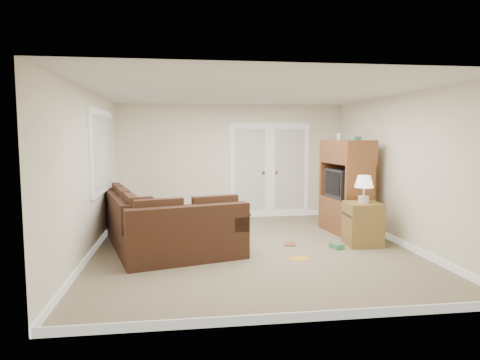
{
  "coord_description": "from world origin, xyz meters",
  "views": [
    {
      "loc": [
        -1.12,
        -6.66,
        1.83
      ],
      "look_at": [
        -0.16,
        0.24,
        1.1
      ],
      "focal_mm": 32.0,
      "sensor_mm": 36.0,
      "label": 1
    }
  ],
  "objects": [
    {
      "name": "side_cabinet",
      "position": [
        1.87,
        0.0,
        0.42
      ],
      "size": [
        0.58,
        0.58,
        1.17
      ],
      "rotation": [
        0.0,
        0.0,
        -0.06
      ],
      "color": "olive",
      "rests_on": "floor"
    },
    {
      "name": "space_heater",
      "position": [
        2.19,
        2.45,
        0.15
      ],
      "size": [
        0.12,
        0.1,
        0.3
      ],
      "primitive_type": "cube",
      "rotation": [
        0.0,
        0.0,
        0.01
      ],
      "color": "white",
      "rests_on": "floor"
    },
    {
      "name": "baseboards",
      "position": [
        0.0,
        0.0,
        0.05
      ],
      "size": [
        5.0,
        5.5,
        0.1
      ],
      "primitive_type": null,
      "color": "white",
      "rests_on": "floor"
    },
    {
      "name": "coffee_table",
      "position": [
        -0.48,
        0.61,
        0.25
      ],
      "size": [
        0.69,
        1.2,
        0.78
      ],
      "rotation": [
        0.0,
        0.0,
        0.11
      ],
      "color": "black",
      "rests_on": "floor"
    },
    {
      "name": "floor_greenbox",
      "position": [
        1.37,
        -0.16,
        0.04
      ],
      "size": [
        0.21,
        0.24,
        0.08
      ],
      "primitive_type": "cube",
      "rotation": [
        0.0,
        0.0,
        0.29
      ],
      "color": "#3D8751",
      "rests_on": "floor"
    },
    {
      "name": "floor_magazine",
      "position": [
        0.61,
        -0.64,
        0.0
      ],
      "size": [
        0.33,
        0.29,
        0.01
      ],
      "primitive_type": "cube",
      "rotation": [
        0.0,
        0.0,
        0.3
      ],
      "color": "gold",
      "rests_on": "floor"
    },
    {
      "name": "wall_front",
      "position": [
        0.0,
        -2.75,
        1.25
      ],
      "size": [
        5.0,
        0.02,
        2.5
      ],
      "primitive_type": "cube",
      "color": "white",
      "rests_on": "floor"
    },
    {
      "name": "floor_book",
      "position": [
        0.59,
        0.2,
        0.01
      ],
      "size": [
        0.22,
        0.28,
        0.02
      ],
      "primitive_type": "imported",
      "rotation": [
        0.0,
        0.0,
        -0.2
      ],
      "color": "brown",
      "rests_on": "floor"
    },
    {
      "name": "french_doors",
      "position": [
        0.85,
        2.71,
        1.04
      ],
      "size": [
        1.8,
        0.05,
        2.13
      ],
      "color": "white",
      "rests_on": "floor"
    },
    {
      "name": "window_left",
      "position": [
        -2.46,
        1.0,
        1.55
      ],
      "size": [
        0.05,
        1.92,
        1.42
      ],
      "color": "white",
      "rests_on": "wall_left"
    },
    {
      "name": "wall_right",
      "position": [
        2.5,
        0.0,
        1.25
      ],
      "size": [
        0.02,
        5.5,
        2.5
      ],
      "primitive_type": "cube",
      "color": "white",
      "rests_on": "floor"
    },
    {
      "name": "floor",
      "position": [
        0.0,
        0.0,
        0.0
      ],
      "size": [
        5.5,
        5.5,
        0.0
      ],
      "primitive_type": "plane",
      "color": "gray",
      "rests_on": "ground"
    },
    {
      "name": "wall_left",
      "position": [
        -2.5,
        0.0,
        1.25
      ],
      "size": [
        0.02,
        5.5,
        2.5
      ],
      "primitive_type": "cube",
      "color": "white",
      "rests_on": "floor"
    },
    {
      "name": "ceiling",
      "position": [
        0.0,
        0.0,
        2.5
      ],
      "size": [
        5.0,
        5.5,
        0.02
      ],
      "primitive_type": "cube",
      "color": "silver",
      "rests_on": "wall_back"
    },
    {
      "name": "wall_back",
      "position": [
        0.0,
        2.75,
        1.25
      ],
      "size": [
        5.0,
        0.02,
        2.5
      ],
      "primitive_type": "cube",
      "color": "white",
      "rests_on": "floor"
    },
    {
      "name": "sectional_sofa",
      "position": [
        -1.52,
        0.19,
        0.33
      ],
      "size": [
        2.47,
        2.87,
        0.84
      ],
      "rotation": [
        0.0,
        0.0,
        0.27
      ],
      "color": "#3C2317",
      "rests_on": "floor"
    },
    {
      "name": "tv_armoire",
      "position": [
        1.95,
        0.95,
        0.88
      ],
      "size": [
        0.73,
        1.16,
        1.87
      ],
      "rotation": [
        0.0,
        0.0,
        0.13
      ],
      "color": "brown",
      "rests_on": "floor"
    }
  ]
}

